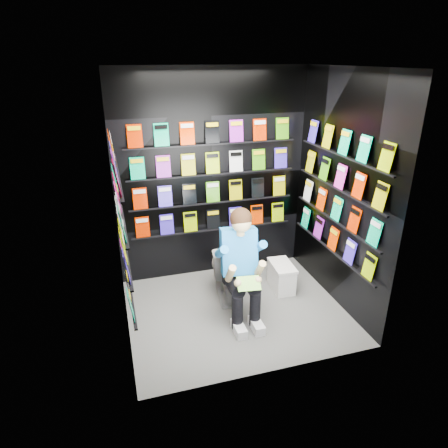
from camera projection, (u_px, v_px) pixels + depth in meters
name	position (u px, v px, depth m)	size (l,w,h in m)	color
floor	(236.00, 310.00, 4.57)	(2.40, 2.40, 0.00)	#5F5F5C
ceiling	(239.00, 67.00, 3.56)	(2.40, 2.40, 0.00)	white
wall_back	(212.00, 177.00, 4.95)	(2.40, 0.04, 2.60)	black
wall_front	(277.00, 245.00, 3.18)	(2.40, 0.04, 2.60)	black
wall_left	(116.00, 216.00, 3.75)	(0.04, 2.00, 2.60)	black
wall_right	(341.00, 193.00, 4.38)	(0.04, 2.00, 2.60)	black
comics_back	(213.00, 178.00, 4.92)	(2.10, 0.06, 1.37)	red
comics_left	(120.00, 215.00, 3.75)	(0.06, 1.70, 1.37)	red
comics_right	(339.00, 193.00, 4.37)	(0.06, 1.70, 1.37)	red
toilet	(227.00, 268.00, 4.74)	(0.42, 0.75, 0.73)	white
longbox	(282.00, 278.00, 4.94)	(0.23, 0.41, 0.31)	white
longbox_lid	(282.00, 265.00, 4.88)	(0.25, 0.44, 0.03)	white
reader	(238.00, 252.00, 4.25)	(0.51, 0.75, 1.38)	blue
held_comic	(249.00, 283.00, 4.01)	(0.24, 0.01, 0.16)	#2CB960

